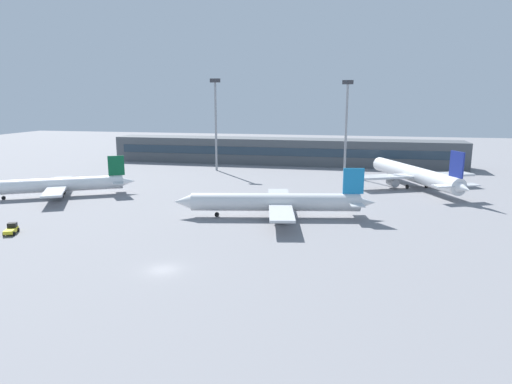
# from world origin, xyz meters

# --- Properties ---
(ground_plane) EXTENTS (400.00, 400.00, 0.00)m
(ground_plane) POSITION_xyz_m (0.00, 40.00, 0.00)
(ground_plane) COLOR gray
(terminal_building) EXTENTS (123.14, 12.13, 9.00)m
(terminal_building) POSITION_xyz_m (0.00, 105.91, 4.50)
(terminal_building) COLOR #4C5156
(terminal_building) RESTS_ON ground_plane
(airplane_near) EXTENTS (39.30, 27.74, 9.77)m
(airplane_near) POSITION_xyz_m (9.95, 31.00, 2.98)
(airplane_near) COLOR silver
(airplane_near) RESTS_ON ground_plane
(airplane_mid) EXTENTS (34.21, 24.85, 9.29)m
(airplane_mid) POSITION_xyz_m (-44.41, 38.62, 2.83)
(airplane_mid) COLOR white
(airplane_mid) RESTS_ON ground_plane
(airplane_far) EXTENTS (31.15, 43.24, 11.36)m
(airplane_far) POSITION_xyz_m (40.30, 69.94, 3.46)
(airplane_far) COLOR white
(airplane_far) RESTS_ON ground_plane
(baggage_tug_yellow) EXTENTS (2.87, 3.90, 1.75)m
(baggage_tug_yellow) POSITION_xyz_m (-32.50, 10.48, 0.80)
(baggage_tug_yellow) COLOR yellow
(baggage_tug_yellow) RESTS_ON ground_plane
(floodlight_tower_west) EXTENTS (3.20, 0.80, 28.18)m
(floodlight_tower_west) POSITION_xyz_m (22.37, 83.89, 16.15)
(floodlight_tower_west) COLOR gray
(floodlight_tower_west) RESTS_ON ground_plane
(floodlight_tower_east) EXTENTS (3.20, 0.80, 29.06)m
(floodlight_tower_east) POSITION_xyz_m (-18.52, 85.98, 16.60)
(floodlight_tower_east) COLOR gray
(floodlight_tower_east) RESTS_ON ground_plane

